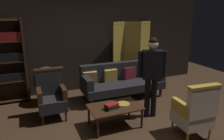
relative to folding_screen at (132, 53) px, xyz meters
The scene contains 14 objects.
ground_plane 2.71m from the folding_screen, 119.12° to the right, with size 10.00×10.00×0.00m, color #3D2819.
back_wall 1.32m from the folding_screen, 168.77° to the left, with size 7.20×0.10×2.80m, color black.
folding_screen is the anchor object (origin of this frame).
bookshelf 3.38m from the folding_screen, behind, with size 0.90×0.32×2.05m.
velvet_couch 1.14m from the folding_screen, 132.16° to the right, with size 2.12×0.78×0.88m.
coffee_table 2.62m from the folding_screen, 124.79° to the right, with size 1.00×0.64×0.42m.
armchair_gilt_accent 3.03m from the folding_screen, 95.76° to the right, with size 0.63×0.62×1.04m.
armchair_wing_left 2.86m from the folding_screen, 154.09° to the right, with size 0.60×0.58×1.04m.
standing_figure 2.08m from the folding_screen, 106.42° to the right, with size 0.56×0.34×1.70m.
potted_plant 2.61m from the folding_screen, behind, with size 0.62×0.62×0.92m.
book_green_cloth 2.72m from the folding_screen, 125.66° to the right, with size 0.19×0.16×0.03m, color #1E4C28.
book_black_cloth 2.71m from the folding_screen, 125.66° to the right, with size 0.25×0.16×0.04m, color black.
book_red_leather 2.71m from the folding_screen, 125.66° to the right, with size 0.25×0.15×0.04m, color maroon.
brass_tray 2.48m from the folding_screen, 121.45° to the right, with size 0.26×0.26×0.02m, color gold.
Camera 1 is at (-1.75, -3.39, 2.22)m, focal length 34.58 mm.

